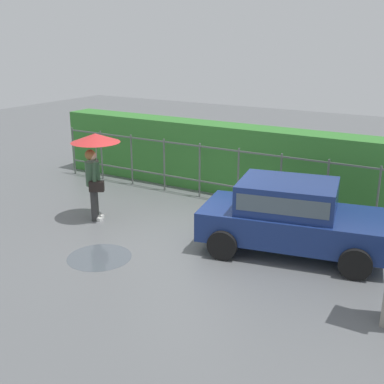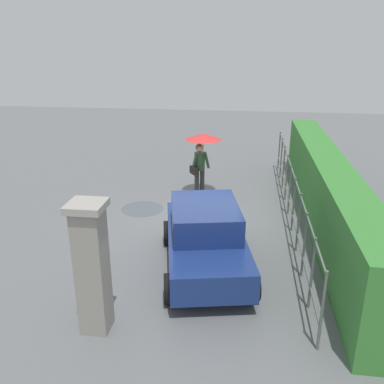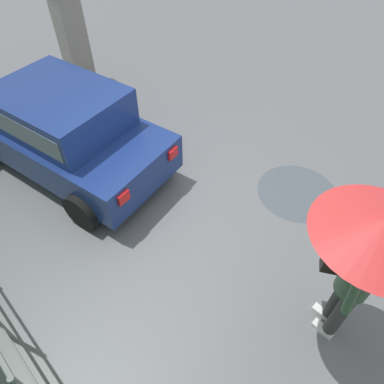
{
  "view_description": "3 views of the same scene",
  "coord_description": "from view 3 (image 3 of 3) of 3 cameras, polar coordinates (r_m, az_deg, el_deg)",
  "views": [
    {
      "loc": [
        5.2,
        -8.35,
        4.21
      ],
      "look_at": [
        -0.04,
        0.47,
        0.91
      ],
      "focal_mm": 45.1,
      "sensor_mm": 36.0,
      "label": 1
    },
    {
      "loc": [
        10.49,
        1.3,
        4.85
      ],
      "look_at": [
        0.34,
        -0.03,
        1.08
      ],
      "focal_mm": 38.62,
      "sensor_mm": 36.0,
      "label": 2
    },
    {
      "loc": [
        -2.52,
        2.25,
        4.2
      ],
      "look_at": [
        -0.32,
        0.11,
        0.93
      ],
      "focal_mm": 32.93,
      "sensor_mm": 36.0,
      "label": 3
    }
  ],
  "objects": [
    {
      "name": "car",
      "position": [
        6.11,
        -20.34,
        9.91
      ],
      "size": [
        3.96,
        2.43,
        1.48
      ],
      "rotation": [
        0.0,
        0.0,
        0.2
      ],
      "color": "navy",
      "rests_on": "ground"
    },
    {
      "name": "fence_section",
      "position": [
        3.94,
        -27.41,
        -21.91
      ],
      "size": [
        10.48,
        0.05,
        1.5
      ],
      "color": "#59605B",
      "rests_on": "ground"
    },
    {
      "name": "ground_plane",
      "position": [
        5.39,
        -1.53,
        -4.43
      ],
      "size": [
        40.0,
        40.0,
        0.0
      ],
      "primitive_type": "plane",
      "color": "slate"
    },
    {
      "name": "pedestrian",
      "position": [
        3.47,
        26.99,
        -8.31
      ],
      "size": [
        1.15,
        1.15,
        2.09
      ],
      "rotation": [
        0.0,
        0.0,
        0.56
      ],
      "color": "#333333",
      "rests_on": "ground"
    },
    {
      "name": "puddle_near",
      "position": [
        6.01,
        16.65,
        -0.01
      ],
      "size": [
        1.29,
        1.29,
        0.0
      ],
      "primitive_type": "cylinder",
      "color": "#4C545B",
      "rests_on": "ground"
    },
    {
      "name": "gate_pillar",
      "position": [
        8.47,
        -19.2,
        24.06
      ],
      "size": [
        0.6,
        0.6,
        2.42
      ],
      "color": "gray",
      "rests_on": "ground"
    }
  ]
}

